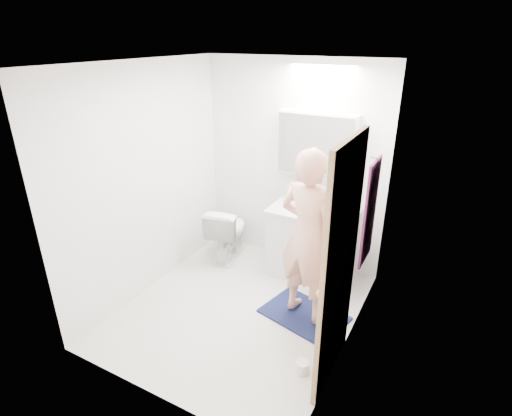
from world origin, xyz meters
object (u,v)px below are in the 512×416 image
Objects in this scene: vanity_cabinet at (311,244)px; medicine_cabinet at (316,145)px; person at (309,237)px; soap_bottle_b at (309,195)px; toilet_paper_roll at (302,367)px; soap_bottle_a at (291,190)px; toothbrush_cup at (334,204)px; toilet at (228,232)px.

medicine_cabinet is (-0.09, 0.21, 1.11)m from vanity_cabinet.
person reaches higher than soap_bottle_b.
toilet_paper_roll is at bearing -70.99° from vanity_cabinet.
toothbrush_cup is at bearing 1.10° from soap_bottle_a.
medicine_cabinet is 3.64× the size of soap_bottle_a.
medicine_cabinet reaches higher than soap_bottle_b.
toilet is at bearing 139.38° from toilet_paper_roll.
toilet_paper_roll is at bearing -68.91° from soap_bottle_b.
person is at bearing -57.54° from soap_bottle_a.
person is 1.01m from soap_bottle_b.
person is 0.92m from toothbrush_cup.
soap_bottle_b is at bearing 125.64° from vanity_cabinet.
vanity_cabinet is 8.81× the size of toothbrush_cup.
soap_bottle_b reaches higher than toilet_paper_roll.
vanity_cabinet is 1.28× the size of toilet.
soap_bottle_b is (-0.13, 0.18, 0.52)m from vanity_cabinet.
toilet is at bearing -12.87° from person.
soap_bottle_a reaches higher than toothbrush_cup.
toothbrush_cup reaches higher than toilet_paper_roll.
toothbrush_cup is at bearing 41.78° from vanity_cabinet.
person reaches higher than soap_bottle_a.
vanity_cabinet is at bearing -138.22° from toothbrush_cup.
soap_bottle_a is at bearing -43.92° from person.
toilet is 1.12m from soap_bottle_b.
soap_bottle_a is 2.20× the size of toilet_paper_roll.
person is 15.39× the size of toilet_paper_roll.
vanity_cabinet is 0.94m from person.
toilet_paper_roll is at bearing -70.59° from medicine_cabinet.
toilet is 0.96m from soap_bottle_a.
person is at bearing -86.33° from toothbrush_cup.
toothbrush_cup is at bearing 101.23° from toilet_paper_roll.
toothbrush_cup is at bearing -10.70° from medicine_cabinet.
soap_bottle_a is 2.01m from toilet_paper_roll.
soap_bottle_b is at bearing 176.29° from toothbrush_cup.
toothbrush_cup is 0.93× the size of toilet_paper_roll.
toothbrush_cup is 1.83m from toilet_paper_roll.
toilet is 0.42× the size of person.
soap_bottle_a reaches higher than vanity_cabinet.
soap_bottle_a is at bearing 156.21° from vanity_cabinet.
person is 7.00× the size of soap_bottle_a.
vanity_cabinet is at bearing -67.87° from medicine_cabinet.
vanity_cabinet is 8.18× the size of toilet_paper_roll.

